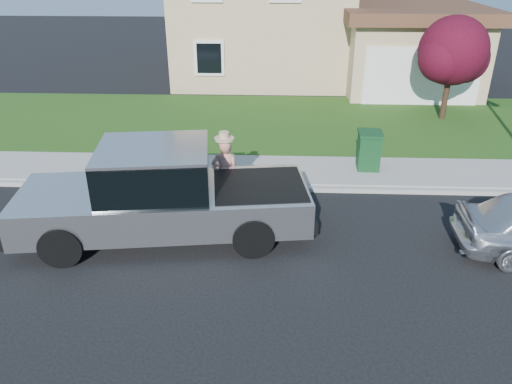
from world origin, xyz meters
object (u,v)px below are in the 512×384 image
woman (225,173)px  trash_bin (369,150)px  pickup_truck (163,195)px  ornamental_tree (454,54)px

woman → trash_bin: bearing=-157.9°
pickup_truck → woman: size_ratio=3.37×
pickup_truck → ornamental_tree: (8.70, 8.67, 1.48)m
woman → trash_bin: size_ratio=1.83×
trash_bin → woman: bearing=-146.8°
pickup_truck → trash_bin: 6.30m
ornamental_tree → trash_bin: ornamental_tree is taller
ornamental_tree → trash_bin: (-3.61, -4.97, -1.77)m
woman → ornamental_tree: ornamental_tree is taller
pickup_truck → ornamental_tree: size_ratio=1.80×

